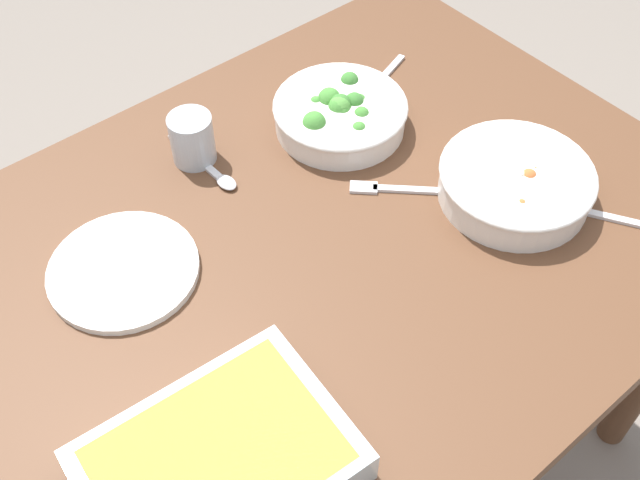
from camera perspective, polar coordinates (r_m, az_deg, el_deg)
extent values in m
plane|color=slate|center=(1.78, 0.00, -15.47)|extent=(6.00, 6.00, 0.00)
cube|color=brown|center=(1.17, 0.00, -0.63)|extent=(1.20, 0.90, 0.04)
cylinder|color=brown|center=(1.89, 5.09, 7.42)|extent=(0.06, 0.06, 0.70)
cylinder|color=white|center=(1.23, 14.36, 4.08)|extent=(0.24, 0.24, 0.05)
torus|color=white|center=(1.21, 14.57, 4.85)|extent=(0.24, 0.24, 0.01)
cylinder|color=olive|center=(1.23, 14.39, 4.17)|extent=(0.19, 0.19, 0.03)
sphere|color=#C66633|center=(1.22, 15.32, 4.62)|extent=(0.02, 0.02, 0.02)
sphere|color=#C66633|center=(1.23, 15.74, 4.97)|extent=(0.02, 0.02, 0.02)
sphere|color=silver|center=(1.21, 14.55, 4.68)|extent=(0.02, 0.02, 0.02)
sphere|color=#C66633|center=(1.17, 14.80, 2.57)|extent=(0.02, 0.02, 0.02)
sphere|color=#C66633|center=(1.22, 14.44, 4.73)|extent=(0.02, 0.02, 0.02)
sphere|color=olive|center=(1.21, 15.94, 4.01)|extent=(0.01, 0.01, 0.01)
cylinder|color=white|center=(1.31, 1.51, 9.29)|extent=(0.22, 0.22, 0.05)
torus|color=white|center=(1.30, 1.53, 9.99)|extent=(0.23, 0.23, 0.01)
cylinder|color=#8CB272|center=(1.31, 1.51, 9.37)|extent=(0.18, 0.18, 0.02)
sphere|color=#569E42|center=(1.30, 1.50, 9.97)|extent=(0.04, 0.04, 0.04)
sphere|color=#478C38|center=(1.31, -0.32, 10.26)|extent=(0.02, 0.02, 0.02)
sphere|color=#3D7A33|center=(1.30, 1.52, 10.03)|extent=(0.04, 0.04, 0.04)
sphere|color=#3D7A33|center=(1.35, 2.22, 11.78)|extent=(0.03, 0.03, 0.03)
sphere|color=#478C38|center=(1.29, 3.12, 9.36)|extent=(0.03, 0.03, 0.03)
sphere|color=#478C38|center=(1.26, -0.44, 8.74)|extent=(0.04, 0.04, 0.04)
sphere|color=#478C38|center=(1.29, 1.72, 9.61)|extent=(0.02, 0.02, 0.02)
sphere|color=#478C38|center=(1.30, 1.42, 9.90)|extent=(0.04, 0.04, 0.04)
sphere|color=#478C38|center=(1.31, 0.70, 10.50)|extent=(0.04, 0.04, 0.04)
sphere|color=#478C38|center=(1.26, 2.93, 8.31)|extent=(0.02, 0.02, 0.02)
sphere|color=#3D7A33|center=(1.31, 2.58, 10.28)|extent=(0.03, 0.03, 0.03)
sphere|color=#478C38|center=(1.32, 2.98, 10.41)|extent=(0.02, 0.02, 0.02)
cube|color=silver|center=(0.94, -7.54, -16.32)|extent=(0.32, 0.24, 0.06)
cube|color=gold|center=(0.93, -7.62, -16.03)|extent=(0.28, 0.21, 0.04)
cylinder|color=#B2BCC6|center=(1.26, -9.53, 7.47)|extent=(0.07, 0.07, 0.08)
cylinder|color=black|center=(1.27, -9.46, 7.05)|extent=(0.06, 0.06, 0.05)
cylinder|color=silver|center=(1.14, -14.47, -2.18)|extent=(0.22, 0.22, 0.01)
cube|color=silver|center=(1.26, 20.88, 1.57)|extent=(0.08, 0.13, 0.01)
ellipsoid|color=silver|center=(1.25, 17.17, 2.63)|extent=(0.04, 0.05, 0.01)
cube|color=silver|center=(1.44, 4.81, 12.10)|extent=(0.14, 0.06, 0.01)
ellipsoid|color=silver|center=(1.37, 3.10, 10.38)|extent=(0.05, 0.04, 0.01)
cube|color=silver|center=(1.29, -9.31, 6.18)|extent=(0.02, 0.14, 0.01)
ellipsoid|color=silver|center=(1.23, -7.00, 4.29)|extent=(0.03, 0.04, 0.01)
cube|color=silver|center=(1.23, 7.26, 3.72)|extent=(0.11, 0.11, 0.01)
cube|color=silver|center=(1.22, 3.28, 3.93)|extent=(0.05, 0.05, 0.01)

